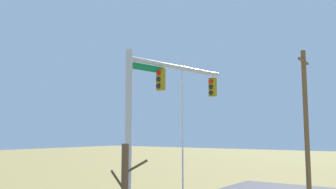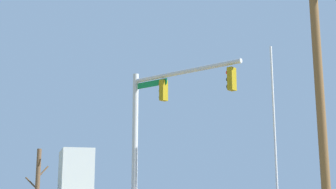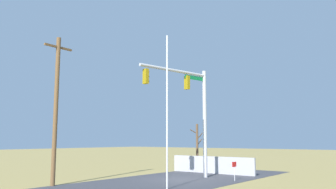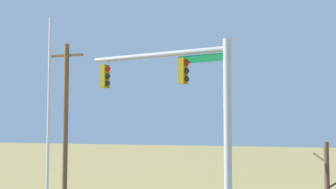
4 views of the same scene
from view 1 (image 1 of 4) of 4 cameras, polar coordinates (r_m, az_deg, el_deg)
name	(u,v)px [view 1 (image 1 of 4)]	position (r m, az deg, el deg)	size (l,w,h in m)	color
signal_mast	(155,111)	(15.01, -2.22, -2.67)	(5.93, 1.38, 7.69)	#B2B5BA
flagpole	(183,133)	(20.02, 2.40, -6.34)	(0.10, 0.10, 8.58)	silver
utility_pole	(306,127)	(20.42, 21.75, -5.02)	(1.90, 0.26, 8.87)	brown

